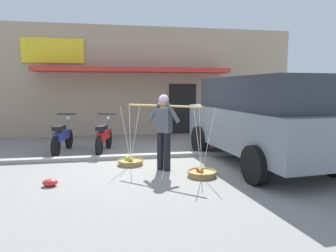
{
  "coord_description": "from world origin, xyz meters",
  "views": [
    {
      "loc": [
        -0.95,
        -7.21,
        1.84
      ],
      "look_at": [
        0.48,
        0.6,
        0.85
      ],
      "focal_mm": 32.69,
      "sensor_mm": 36.0,
      "label": 1
    }
  ],
  "objects": [
    {
      "name": "ground_plane",
      "position": [
        0.0,
        0.0,
        0.0
      ],
      "size": [
        90.0,
        90.0,
        0.0
      ],
      "primitive_type": "plane",
      "color": "gray"
    },
    {
      "name": "sidewalk_curb",
      "position": [
        0.0,
        0.7,
        0.05
      ],
      "size": [
        20.0,
        0.24,
        0.1
      ],
      "primitive_type": "cube",
      "color": "gray",
      "rests_on": "ground"
    },
    {
      "name": "fruit_vendor",
      "position": [
        0.17,
        -0.58,
        0.98
      ],
      "size": [
        1.44,
        1.28,
        1.7
      ],
      "color": "black",
      "rests_on": "ground"
    },
    {
      "name": "fruit_basket_left_side",
      "position": [
        0.87,
        -1.21,
        0.07
      ],
      "size": [
        0.62,
        0.62,
        1.45
      ],
      "color": "#B2894C",
      "rests_on": "ground"
    },
    {
      "name": "fruit_basket_right_side",
      "position": [
        -0.54,
        0.05,
        0.08
      ],
      "size": [
        0.62,
        0.62,
        1.45
      ],
      "color": "#B2894C",
      "rests_on": "ground"
    },
    {
      "name": "motorcycle_nearest_shop",
      "position": [
        -2.36,
        1.76,
        0.45
      ],
      "size": [
        0.54,
        1.81,
        1.09
      ],
      "color": "black",
      "rests_on": "ground"
    },
    {
      "name": "motorcycle_second_in_row",
      "position": [
        -1.2,
        1.59,
        0.45
      ],
      "size": [
        0.57,
        1.8,
        1.09
      ],
      "color": "black",
      "rests_on": "ground"
    },
    {
      "name": "parked_truck",
      "position": [
        2.56,
        -0.41,
        1.13
      ],
      "size": [
        2.47,
        4.95,
        2.1
      ],
      "color": "slate",
      "rests_on": "ground"
    },
    {
      "name": "storefront_building",
      "position": [
        -0.1,
        7.31,
        2.1
      ],
      "size": [
        13.0,
        6.0,
        4.2
      ],
      "color": "tan",
      "rests_on": "ground"
    },
    {
      "name": "plastic_litter_bag",
      "position": [
        -2.13,
        -1.32,
        0.07
      ],
      "size": [
        0.28,
        0.22,
        0.14
      ],
      "primitive_type": "ellipsoid",
      "color": "red",
      "rests_on": "ground"
    }
  ]
}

